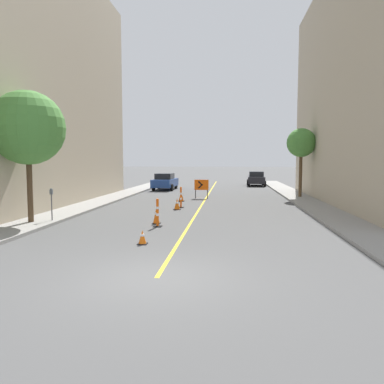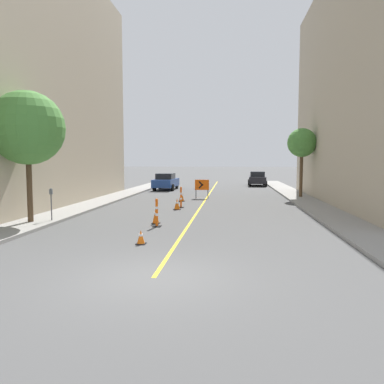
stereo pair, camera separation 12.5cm
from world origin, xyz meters
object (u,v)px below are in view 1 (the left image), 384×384
at_px(delineator_post_rear, 181,199).
at_px(street_tree_right_near, 301,143).
at_px(traffic_cone_fourth, 181,196).
at_px(parking_meter_near_curb, 51,198).
at_px(parked_car_curb_mid, 256,179).
at_px(street_tree_left_near, 28,128).
at_px(traffic_cone_second, 156,216).
at_px(parked_car_curb_near, 165,182).
at_px(traffic_cone_third, 177,204).
at_px(delineator_post_front, 158,214).
at_px(arrow_barricade_primary, 201,186).
at_px(traffic_cone_nearest, 142,237).

height_order(delineator_post_rear, street_tree_right_near, street_tree_right_near).
relative_size(traffic_cone_fourth, parking_meter_near_curb, 0.49).
distance_m(parked_car_curb_mid, street_tree_left_near, 28.99).
bearing_deg(traffic_cone_second, parked_car_curb_near, 98.68).
relative_size(traffic_cone_second, parked_car_curb_near, 0.17).
bearing_deg(traffic_cone_third, delineator_post_front, -90.60).
xyz_separation_m(arrow_barricade_primary, parking_meter_near_curb, (-5.92, -11.51, 0.19)).
xyz_separation_m(parked_car_curb_near, parking_meter_near_curb, (-1.84, -19.25, 0.36)).
height_order(traffic_cone_second, delineator_post_rear, delineator_post_rear).
relative_size(traffic_cone_third, parking_meter_near_curb, 0.44).
bearing_deg(traffic_cone_fourth, delineator_post_rear, -82.87).
xyz_separation_m(parked_car_curb_mid, parking_meter_near_curb, (-10.93, -25.84, 0.36)).
xyz_separation_m(delineator_post_front, parking_meter_near_curb, (-4.93, 0.39, 0.63)).
bearing_deg(traffic_cone_nearest, parked_car_curb_near, 97.95).
relative_size(parked_car_curb_mid, parking_meter_near_curb, 3.01).
bearing_deg(traffic_cone_fourth, traffic_cone_nearest, -88.34).
bearing_deg(traffic_cone_second, parked_car_curb_mid, 76.31).
relative_size(delineator_post_rear, street_tree_left_near, 0.22).
height_order(traffic_cone_third, street_tree_left_near, street_tree_left_near).
bearing_deg(delineator_post_front, parked_car_curb_near, 98.92).
distance_m(parking_meter_near_curb, street_tree_left_near, 3.20).
distance_m(traffic_cone_third, parking_meter_near_curb, 7.24).
xyz_separation_m(traffic_cone_second, street_tree_left_near, (-5.47, -0.82, 3.87)).
bearing_deg(street_tree_right_near, traffic_cone_third, -138.97).
relative_size(traffic_cone_nearest, traffic_cone_third, 0.76).
bearing_deg(parked_car_curb_mid, arrow_barricade_primary, -106.66).
xyz_separation_m(traffic_cone_second, traffic_cone_third, (0.26, 4.83, -0.05)).
distance_m(traffic_cone_nearest, parking_meter_near_curb, 6.35).
bearing_deg(delineator_post_rear, parked_car_curb_near, 103.88).
bearing_deg(traffic_cone_fourth, traffic_cone_second, -89.63).
height_order(traffic_cone_nearest, street_tree_left_near, street_tree_left_near).
height_order(traffic_cone_nearest, traffic_cone_third, traffic_cone_third).
bearing_deg(traffic_cone_nearest, street_tree_left_near, 150.54).
bearing_deg(delineator_post_rear, parking_meter_near_curb, -129.91).
distance_m(traffic_cone_fourth, parking_meter_near_curb, 10.61).
xyz_separation_m(traffic_cone_third, parked_car_curb_mid, (5.95, 20.65, 0.48)).
relative_size(delineator_post_front, parking_meter_near_curb, 0.84).
relative_size(traffic_cone_nearest, arrow_barricade_primary, 0.35).
bearing_deg(parked_car_curb_near, parked_car_curb_mid, 38.77).
distance_m(traffic_cone_nearest, delineator_post_rear, 9.84).
relative_size(traffic_cone_nearest, delineator_post_rear, 0.39).
distance_m(parked_car_curb_near, street_tree_right_near, 13.71).
relative_size(delineator_post_rear, street_tree_right_near, 0.25).
height_order(traffic_cone_second, parked_car_curb_near, parked_car_curb_near).
bearing_deg(street_tree_left_near, traffic_cone_third, 44.64).
distance_m(traffic_cone_fourth, delineator_post_front, 9.89).
bearing_deg(traffic_cone_nearest, street_tree_right_near, 63.08).
bearing_deg(parking_meter_near_curb, traffic_cone_third, 46.14).
distance_m(traffic_cone_nearest, street_tree_left_near, 7.76).
xyz_separation_m(traffic_cone_second, traffic_cone_fourth, (-0.06, 9.14, -0.02)).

